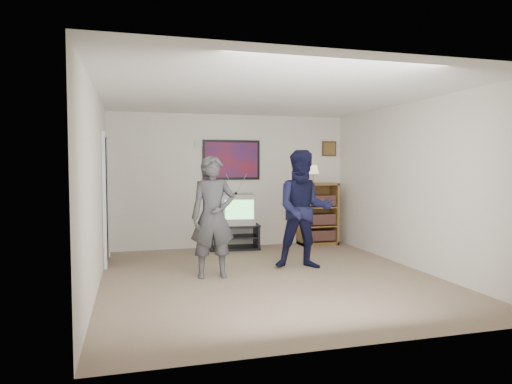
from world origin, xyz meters
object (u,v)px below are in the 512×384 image
media_stand (234,237)px  person_tall (213,217)px  bookshelf (318,214)px  crt_television (236,209)px  person_short (304,209)px

media_stand → person_tall: (-0.74, -2.00, 0.61)m
bookshelf → crt_television: bearing=-178.3°
bookshelf → person_tall: (-2.43, -2.05, 0.24)m
bookshelf → media_stand: bearing=-178.3°
crt_television → person_tall: person_tall is taller
media_stand → bookshelf: 1.73m
crt_television → bookshelf: 1.66m
media_stand → person_tall: person_tall is taller
media_stand → bookshelf: bookshelf is taller
media_stand → crt_television: size_ratio=1.45×
crt_television → person_short: size_ratio=0.37×
person_tall → person_short: (1.41, 0.19, 0.05)m
crt_television → person_tall: (-0.78, -2.00, 0.10)m
media_stand → bookshelf: (1.69, 0.05, 0.37)m
person_tall → media_stand: bearing=72.5°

